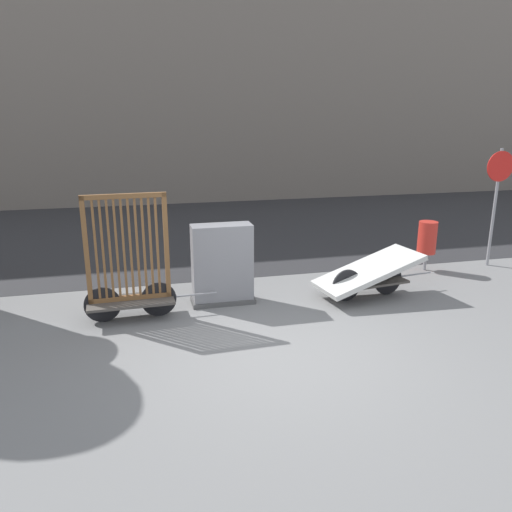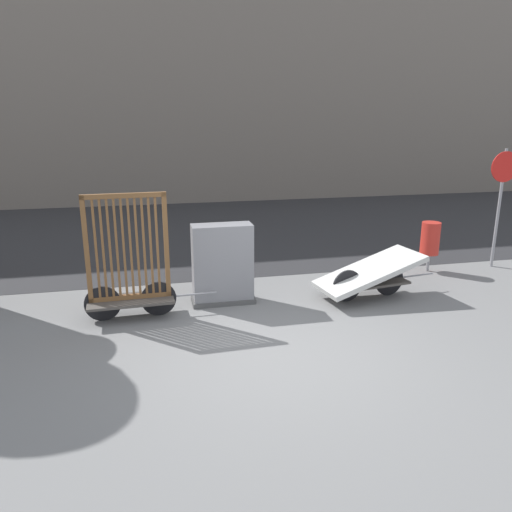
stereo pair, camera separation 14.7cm
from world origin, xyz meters
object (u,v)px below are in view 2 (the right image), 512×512
object	(u,v)px
bike_cart_with_mattress	(369,274)
utility_cabinet	(223,267)
trash_bin	(430,239)
sign_post	(501,190)
bike_cart_with_bedframe	(130,274)

from	to	relation	value
bike_cart_with_mattress	utility_cabinet	size ratio (longest dim) A/B	1.69
trash_bin	sign_post	xyz separation A→B (m)	(1.50, -0.01, 0.93)
bike_cart_with_mattress	bike_cart_with_bedframe	bearing A→B (deg)	171.81
bike_cart_with_bedframe	bike_cart_with_mattress	xyz separation A→B (m)	(4.00, 0.00, -0.29)
trash_bin	sign_post	size ratio (longest dim) A/B	0.42
sign_post	bike_cart_with_bedframe	bearing A→B (deg)	-170.89
sign_post	trash_bin	bearing A→B (deg)	179.65
bike_cart_with_mattress	sign_post	xyz separation A→B (m)	(3.36, 1.18, 1.18)
utility_cabinet	trash_bin	bearing A→B (deg)	10.75
bike_cart_with_bedframe	sign_post	world-z (taller)	sign_post
bike_cart_with_bedframe	sign_post	distance (m)	7.50
utility_cabinet	trash_bin	size ratio (longest dim) A/B	1.33
bike_cart_with_mattress	trash_bin	distance (m)	2.22
bike_cart_with_mattress	utility_cabinet	xyz separation A→B (m)	(-2.50, 0.36, 0.20)
bike_cart_with_bedframe	utility_cabinet	distance (m)	1.55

